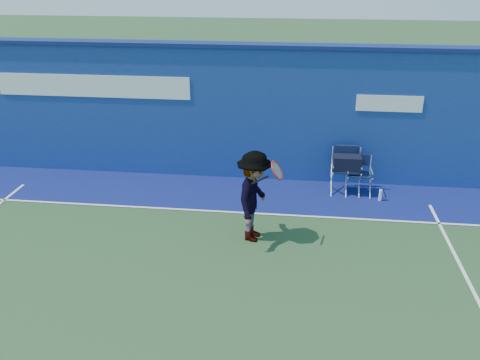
# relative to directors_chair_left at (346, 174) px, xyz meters

# --- Properties ---
(ground) EXTENTS (80.00, 80.00, 0.00)m
(ground) POSITION_rel_directors_chair_left_xyz_m (-2.76, -4.48, -0.43)
(ground) COLOR #294726
(ground) RESTS_ON ground
(stadium_wall) EXTENTS (24.00, 0.50, 3.08)m
(stadium_wall) POSITION_rel_directors_chair_left_xyz_m (-2.76, 0.72, 1.12)
(stadium_wall) COLOR navy
(stadium_wall) RESTS_ON ground
(out_of_bounds_strip) EXTENTS (24.00, 1.80, 0.01)m
(out_of_bounds_strip) POSITION_rel_directors_chair_left_xyz_m (-2.76, -0.38, -0.43)
(out_of_bounds_strip) COLOR navy
(out_of_bounds_strip) RESTS_ON ground
(court_lines) EXTENTS (24.00, 12.00, 0.01)m
(court_lines) POSITION_rel_directors_chair_left_xyz_m (-2.76, -3.88, -0.42)
(court_lines) COLOR white
(court_lines) RESTS_ON out_of_bounds_strip
(directors_chair_left) EXTENTS (0.60, 0.55, 1.01)m
(directors_chair_left) POSITION_rel_directors_chair_left_xyz_m (0.00, 0.00, 0.00)
(directors_chair_left) COLOR silver
(directors_chair_left) RESTS_ON ground
(directors_chair_right) EXTENTS (0.51, 0.46, 0.86)m
(directors_chair_right) POSITION_rel_directors_chair_left_xyz_m (0.28, -0.06, -0.16)
(directors_chair_right) COLOR silver
(directors_chair_right) RESTS_ON ground
(water_bottle) EXTENTS (0.07, 0.07, 0.26)m
(water_bottle) POSITION_rel_directors_chair_left_xyz_m (0.73, -0.36, -0.30)
(water_bottle) COLOR white
(water_bottle) RESTS_ON ground
(tennis_player) EXTENTS (0.94, 1.19, 1.70)m
(tennis_player) POSITION_rel_directors_chair_left_xyz_m (-1.81, -2.24, 0.42)
(tennis_player) COLOR #EA4738
(tennis_player) RESTS_ON ground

